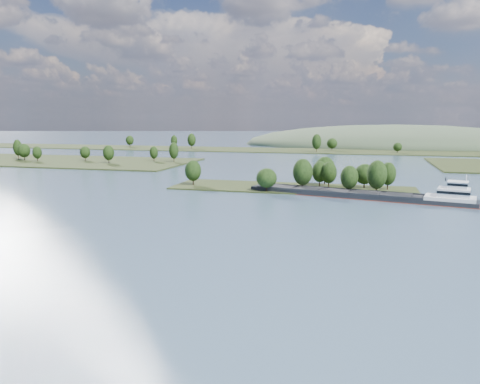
# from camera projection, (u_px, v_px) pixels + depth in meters

# --- Properties ---
(ground) EXTENTS (1800.00, 1800.00, 0.00)m
(ground) POSITION_uv_depth(u_px,v_px,m) (262.00, 219.00, 137.35)
(ground) COLOR #3D546A
(ground) RESTS_ON ground
(tree_island) EXTENTS (100.00, 33.67, 14.20)m
(tree_island) POSITION_uv_depth(u_px,v_px,m) (309.00, 180.00, 191.57)
(tree_island) COLOR black
(tree_island) RESTS_ON ground
(back_shoreline) EXTENTS (900.00, 60.00, 16.33)m
(back_shoreline) POSITION_uv_depth(u_px,v_px,m) (340.00, 151.00, 402.26)
(back_shoreline) COLOR black
(back_shoreline) RESTS_ON ground
(hill_west) EXTENTS (320.00, 160.00, 44.00)m
(hill_west) POSITION_uv_depth(u_px,v_px,m) (395.00, 146.00, 484.97)
(hill_west) COLOR #384831
(hill_west) RESTS_ON ground
(cargo_barge) EXTENTS (82.61, 27.31, 11.15)m
(cargo_barge) POSITION_uv_depth(u_px,v_px,m) (372.00, 195.00, 171.09)
(cargo_barge) COLOR black
(cargo_barge) RESTS_ON ground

